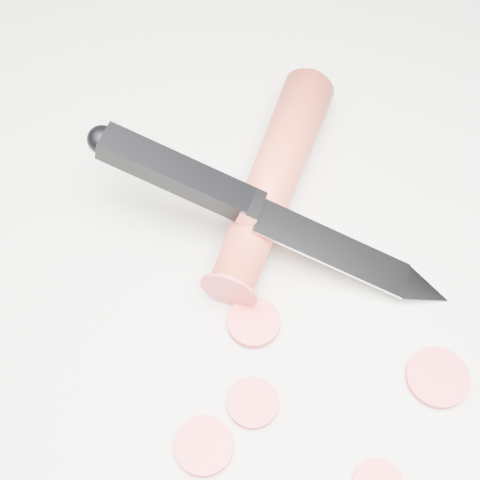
{
  "coord_description": "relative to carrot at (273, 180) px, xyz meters",
  "views": [
    {
      "loc": [
        -0.03,
        -0.18,
        0.4
      ],
      "look_at": [
        -0.04,
        0.04,
        0.02
      ],
      "focal_mm": 50.0,
      "sensor_mm": 36.0,
      "label": 1
    }
  ],
  "objects": [
    {
      "name": "ground",
      "position": [
        0.02,
        -0.09,
        -0.02
      ],
      "size": [
        2.4,
        2.4,
        0.0
      ],
      "primitive_type": "plane",
      "color": "beige",
      "rests_on": "ground"
    },
    {
      "name": "carrot",
      "position": [
        0.0,
        0.0,
        0.0
      ],
      "size": [
        0.08,
        0.19,
        0.03
      ],
      "primitive_type": "cylinder",
      "rotation": [
        1.57,
        0.0,
        -0.27
      ],
      "color": "red",
      "rests_on": "ground"
    },
    {
      "name": "carrot_slice_0",
      "position": [
        -0.03,
        -0.18,
        -0.02
      ],
      "size": [
        0.04,
        0.04,
        0.01
      ],
      "primitive_type": "cylinder",
      "color": "#E84244",
      "rests_on": "ground"
    },
    {
      "name": "carrot_slice_1",
      "position": [
        -0.01,
        -0.16,
        -0.02
      ],
      "size": [
        0.03,
        0.03,
        0.01
      ],
      "primitive_type": "cylinder",
      "color": "#E84244",
      "rests_on": "ground"
    },
    {
      "name": "carrot_slice_2",
      "position": [
        0.11,
        -0.13,
        -0.02
      ],
      "size": [
        0.04,
        0.04,
        0.01
      ],
      "primitive_type": "cylinder",
      "color": "#E84244",
      "rests_on": "ground"
    },
    {
      "name": "carrot_slice_3",
      "position": [
        -0.01,
        -0.1,
        -0.02
      ],
      "size": [
        0.03,
        0.03,
        0.01
      ],
      "primitive_type": "cylinder",
      "color": "#E84244",
      "rests_on": "ground"
    },
    {
      "name": "kitchen_knife",
      "position": [
        0.0,
        -0.04,
        0.02
      ],
      "size": [
        0.25,
        0.09,
        0.08
      ],
      "primitive_type": null,
      "color": "silver",
      "rests_on": "ground"
    }
  ]
}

